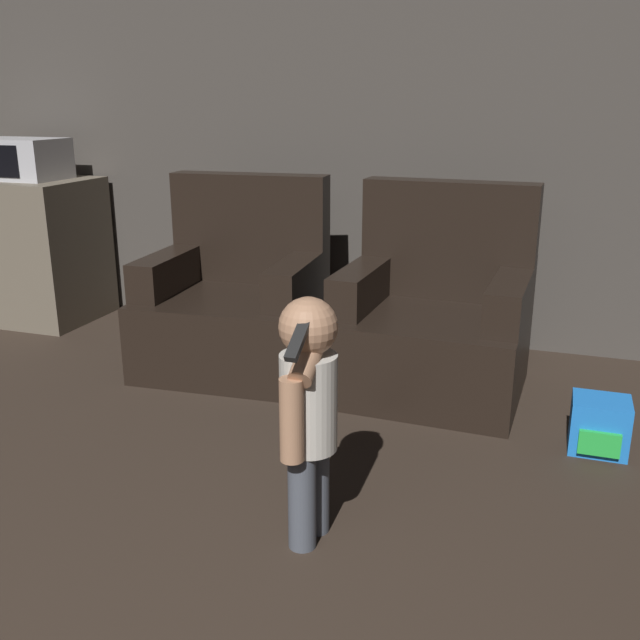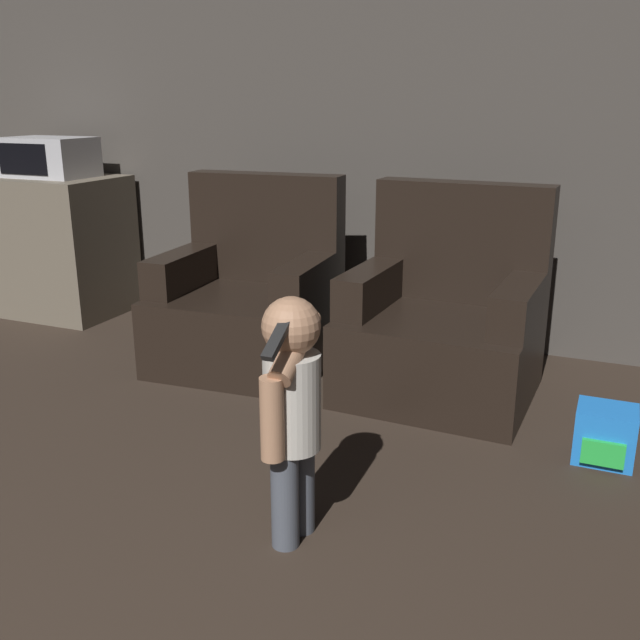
% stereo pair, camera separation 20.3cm
% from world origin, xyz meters
% --- Properties ---
extents(wall_back, '(8.40, 0.05, 2.60)m').
position_xyz_m(wall_back, '(0.00, 4.50, 1.30)').
color(wall_back, '#423D38').
rests_on(wall_back, ground_plane).
extents(armchair_left, '(0.92, 0.85, 1.00)m').
position_xyz_m(armchair_left, '(-0.71, 3.74, 0.34)').
color(armchair_left, black).
rests_on(armchair_left, ground_plane).
extents(armchair_right, '(0.91, 0.83, 1.00)m').
position_xyz_m(armchair_right, '(0.36, 3.74, 0.34)').
color(armchair_right, black).
rests_on(armchair_right, ground_plane).
extents(person_toddler, '(0.18, 0.33, 0.83)m').
position_xyz_m(person_toddler, '(0.21, 2.31, 0.49)').
color(person_toddler, '#474C56').
rests_on(person_toddler, ground_plane).
extents(toy_backpack, '(0.23, 0.22, 0.23)m').
position_xyz_m(toy_backpack, '(1.13, 3.28, 0.11)').
color(toy_backpack, blue).
rests_on(toy_backpack, ground_plane).
extents(kitchen_counter, '(1.16, 0.64, 0.91)m').
position_xyz_m(kitchen_counter, '(-2.52, 4.11, 0.45)').
color(kitchen_counter, '#665B4C').
rests_on(kitchen_counter, ground_plane).
extents(microwave, '(0.55, 0.38, 0.25)m').
position_xyz_m(microwave, '(-2.36, 4.11, 1.03)').
color(microwave, '#B7B7BC').
rests_on(microwave, kitchen_counter).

